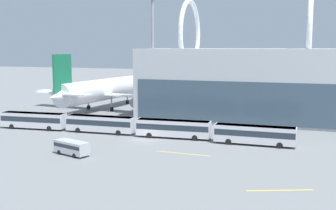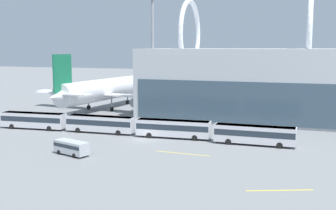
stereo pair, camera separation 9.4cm
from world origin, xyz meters
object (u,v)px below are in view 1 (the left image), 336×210
airliner_at_gate_near (102,90)px  airliner_at_gate_far (326,96)px  shuttle_bus_1 (100,123)px  shuttle_bus_0 (33,119)px  service_van_foreground (72,147)px  shuttle_bus_3 (255,134)px  shuttle_bus_2 (173,128)px  floodlight_mast (153,33)px

airliner_at_gate_near → airliner_at_gate_far: (54.40, 7.71, -0.46)m
airliner_at_gate_far → shuttle_bus_1: size_ratio=2.72×
shuttle_bus_0 → service_van_foreground: size_ratio=2.15×
airliner_at_gate_far → shuttle_bus_3: size_ratio=2.74×
shuttle_bus_2 → floodlight_mast: size_ratio=0.46×
service_van_foreground → floodlight_mast: floodlight_mast is taller
airliner_at_gate_far → shuttle_bus_0: 65.60m
shuttle_bus_1 → shuttle_bus_3: same height
shuttle_bus_0 → shuttle_bus_3: 43.43m
shuttle_bus_1 → shuttle_bus_2: (14.48, 0.15, 0.00)m
shuttle_bus_1 → floodlight_mast: (4.43, 16.31, 17.25)m
airliner_at_gate_near → shuttle_bus_3: bearing=-115.2°
airliner_at_gate_far → shuttle_bus_3: airliner_at_gate_far is taller
shuttle_bus_1 → shuttle_bus_3: 28.96m
shuttle_bus_1 → shuttle_bus_3: size_ratio=1.01×
floodlight_mast → service_van_foreground: bearing=-91.4°
airliner_at_gate_far → service_van_foreground: 62.78m
shuttle_bus_3 → floodlight_mast: floodlight_mast is taller
airliner_at_gate_far → floodlight_mast: floodlight_mast is taller
shuttle_bus_1 → shuttle_bus_3: (28.96, -0.59, 0.00)m
airliner_at_gate_near → shuttle_bus_1: bearing=-145.6°
airliner_at_gate_far → shuttle_bus_3: 36.99m
airliner_at_gate_near → shuttle_bus_3: airliner_at_gate_near is taller
airliner_at_gate_near → shuttle_bus_2: size_ratio=2.97×
airliner_at_gate_near → service_van_foreground: bearing=-150.7°
airliner_at_gate_far → shuttle_bus_1: (-40.85, -34.32, -2.81)m
shuttle_bus_0 → shuttle_bus_2: (28.96, 0.96, 0.00)m
shuttle_bus_2 → shuttle_bus_0: bearing=178.4°
airliner_at_gate_near → shuttle_bus_1: size_ratio=2.98×
airliner_at_gate_far → shuttle_bus_0: airliner_at_gate_far is taller
shuttle_bus_0 → shuttle_bus_3: (43.43, 0.21, 0.00)m
shuttle_bus_0 → shuttle_bus_3: same height
shuttle_bus_0 → airliner_at_gate_near: bearing=83.9°
airliner_at_gate_far → shuttle_bus_0: bearing=136.6°
shuttle_bus_3 → service_van_foreground: shuttle_bus_3 is taller
floodlight_mast → shuttle_bus_0: bearing=-137.8°
service_van_foreground → airliner_at_gate_near: bearing=-49.9°
service_van_foreground → airliner_at_gate_far: bearing=-108.2°
shuttle_bus_1 → floodlight_mast: 24.15m
airliner_at_gate_near → floodlight_mast: bearing=-112.4°
shuttle_bus_2 → shuttle_bus_3: bearing=-6.5°
shuttle_bus_3 → shuttle_bus_0: bearing=-179.7°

